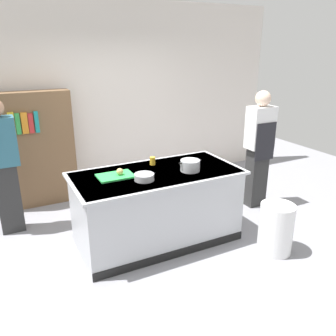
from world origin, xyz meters
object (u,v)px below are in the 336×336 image
(onion, at_px, (120,172))
(juice_cup, at_px, (153,161))
(stock_pot, at_px, (190,165))
(mixing_bowl, at_px, (144,177))
(person_guest, at_px, (4,165))
(bookshelf, at_px, (36,150))
(trash_bin, at_px, (276,228))
(person_chef, at_px, (259,147))

(onion, xyz_separation_m, juice_cup, (0.50, 0.21, -0.01))
(stock_pot, distance_m, juice_cup, 0.50)
(mixing_bowl, bearing_deg, person_guest, 137.26)
(stock_pot, height_order, person_guest, person_guest)
(juice_cup, height_order, bookshelf, bookshelf)
(mixing_bowl, relative_size, trash_bin, 0.37)
(trash_bin, relative_size, bookshelf, 0.35)
(juice_cup, relative_size, person_chef, 0.06)
(onion, height_order, trash_bin, onion)
(stock_pot, bearing_deg, bookshelf, 127.85)
(person_chef, height_order, person_guest, same)
(person_chef, bearing_deg, mixing_bowl, 114.26)
(mixing_bowl, xyz_separation_m, juice_cup, (0.30, 0.44, 0.01))
(stock_pot, distance_m, bookshelf, 2.45)
(juice_cup, relative_size, bookshelf, 0.06)
(juice_cup, xyz_separation_m, person_guest, (-1.65, 0.81, -0.04))
(mixing_bowl, relative_size, juice_cup, 2.20)
(stock_pot, xyz_separation_m, mixing_bowl, (-0.60, -0.04, -0.03))
(juice_cup, xyz_separation_m, person_chef, (1.69, -0.01, -0.04))
(onion, height_order, juice_cup, juice_cup)
(trash_bin, height_order, person_chef, person_chef)
(trash_bin, bearing_deg, juice_cup, 133.03)
(bookshelf, bearing_deg, trash_bin, -49.75)
(stock_pot, xyz_separation_m, trash_bin, (0.74, -0.72, -0.67))
(onion, bearing_deg, person_guest, 138.56)
(mixing_bowl, xyz_separation_m, trash_bin, (1.35, -0.68, -0.64))
(onion, bearing_deg, trash_bin, -30.66)
(onion, bearing_deg, mixing_bowl, -49.33)
(mixing_bowl, relative_size, person_chef, 0.13)
(trash_bin, xyz_separation_m, bookshelf, (-2.24, 2.65, 0.55))
(juice_cup, height_order, person_chef, person_chef)
(bookshelf, bearing_deg, juice_cup, -51.94)
(mixing_bowl, height_order, juice_cup, juice_cup)
(person_chef, xyz_separation_m, bookshelf, (-2.89, 1.54, -0.06))
(onion, height_order, person_guest, person_guest)
(person_chef, distance_m, person_guest, 3.44)
(trash_bin, distance_m, person_guest, 3.38)
(person_chef, bearing_deg, juice_cup, 101.81)
(trash_bin, height_order, bookshelf, bookshelf)
(bookshelf, bearing_deg, person_guest, -122.59)
(onion, relative_size, mixing_bowl, 0.35)
(onion, distance_m, person_guest, 1.54)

